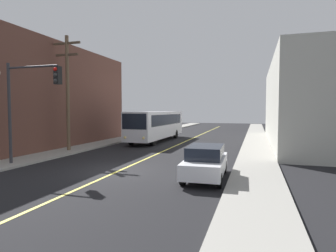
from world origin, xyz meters
TOP-DOWN VIEW (x-y plane):
  - ground_plane at (0.00, 0.00)m, footprint 120.00×120.00m
  - sidewalk_left at (-7.25, 10.00)m, footprint 2.50×90.00m
  - sidewalk_right at (7.25, 10.00)m, footprint 2.50×90.00m
  - lane_stripe_center at (0.00, 15.00)m, footprint 0.16×60.00m
  - building_left_brick at (-13.49, 7.56)m, footprint 10.00×19.34m
  - building_right_warehouse at (14.49, 16.46)m, footprint 12.00×23.72m
  - city_bus at (-3.12, 14.86)m, footprint 2.60×12.17m
  - parked_car_white at (4.86, -0.51)m, footprint 1.95×4.46m
  - utility_pole_near at (-7.20, 5.12)m, footprint 2.40×0.28m
  - traffic_signal_left_corner at (-5.41, -0.77)m, footprint 3.75×0.48m

SIDE VIEW (x-z plane):
  - ground_plane at x=0.00m, z-range 0.00..0.00m
  - lane_stripe_center at x=0.00m, z-range 0.00..0.01m
  - sidewalk_left at x=-7.25m, z-range 0.00..0.15m
  - sidewalk_right at x=7.25m, z-range 0.00..0.15m
  - parked_car_white at x=4.86m, z-range 0.03..1.65m
  - city_bus at x=-3.12m, z-range 0.22..3.42m
  - building_right_warehouse at x=14.49m, z-range 0.00..7.93m
  - traffic_signal_left_corner at x=-5.41m, z-range 1.30..7.30m
  - building_left_brick at x=-13.49m, z-range 0.00..9.13m
  - utility_pole_near at x=-7.20m, z-range 0.63..9.71m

